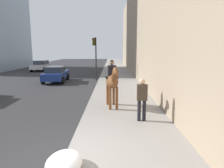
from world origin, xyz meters
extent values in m
cube|color=gray|center=(0.00, -1.82, 0.06)|extent=(120.00, 3.64, 0.12)
ellipsoid|color=brown|center=(4.78, -1.28, 1.40)|extent=(1.57, 0.79, 0.66)
cylinder|color=brown|center=(4.36, -1.50, 0.66)|extent=(0.13, 0.13, 1.08)
cylinder|color=brown|center=(4.31, -1.19, 0.66)|extent=(0.13, 0.13, 1.08)
cylinder|color=brown|center=(5.25, -1.36, 0.66)|extent=(0.13, 0.13, 1.08)
cylinder|color=brown|center=(5.20, -1.05, 0.66)|extent=(0.13, 0.13, 1.08)
cylinder|color=brown|center=(4.02, -1.40, 1.75)|extent=(0.67, 0.37, 0.68)
ellipsoid|color=brown|center=(3.81, -1.43, 2.00)|extent=(0.65, 0.31, 0.49)
cylinder|color=black|center=(5.48, -1.17, 1.30)|extent=(0.29, 0.14, 0.55)
cube|color=black|center=(4.83, -1.27, 1.58)|extent=(0.53, 0.66, 0.08)
cube|color=black|center=(4.83, -1.27, 1.90)|extent=(0.34, 0.42, 0.55)
sphere|color=#8C664C|center=(4.83, -1.27, 2.29)|extent=(0.22, 0.22, 0.22)
cone|color=black|center=(4.83, -1.27, 2.41)|extent=(0.23, 0.23, 0.10)
cylinder|color=black|center=(2.79, -2.35, 0.54)|extent=(0.14, 0.14, 0.85)
cylinder|color=black|center=(2.77, -2.55, 0.54)|extent=(0.14, 0.14, 0.85)
cube|color=#3F3326|center=(2.78, -2.45, 1.28)|extent=(0.28, 0.41, 0.62)
sphere|color=#D8AD8C|center=(2.78, -2.45, 1.71)|extent=(0.22, 0.22, 0.22)
cube|color=#B7BABF|center=(23.17, 8.65, 0.62)|extent=(3.85, 1.76, 0.60)
cube|color=#262D38|center=(23.40, 8.65, 1.18)|extent=(2.03, 1.53, 0.52)
cylinder|color=black|center=(21.97, 7.80, 0.32)|extent=(0.64, 0.23, 0.64)
cylinder|color=black|center=(21.99, 9.52, 0.32)|extent=(0.64, 0.23, 0.64)
cylinder|color=black|center=(24.35, 7.78, 0.32)|extent=(0.64, 0.23, 0.64)
cylinder|color=black|center=(24.37, 9.50, 0.32)|extent=(0.64, 0.23, 0.64)
cube|color=navy|center=(13.43, 3.86, 0.62)|extent=(4.19, 1.88, 0.60)
cube|color=#262D38|center=(13.18, 3.84, 1.18)|extent=(1.95, 1.57, 0.52)
cylinder|color=black|center=(14.66, 4.76, 0.32)|extent=(0.65, 0.25, 0.64)
cylinder|color=black|center=(14.74, 3.07, 0.32)|extent=(0.65, 0.25, 0.64)
cylinder|color=black|center=(12.11, 4.64, 0.32)|extent=(0.65, 0.25, 0.64)
cylinder|color=black|center=(12.19, 2.95, 0.32)|extent=(0.65, 0.25, 0.64)
cylinder|color=black|center=(14.34, 0.23, 2.03)|extent=(0.12, 0.12, 4.06)
cube|color=#2D280C|center=(14.34, 0.41, 3.66)|extent=(0.20, 0.24, 0.70)
sphere|color=red|center=(14.34, 0.54, 3.88)|extent=(0.14, 0.14, 0.14)
sphere|color=orange|center=(14.34, 0.54, 3.66)|extent=(0.14, 0.14, 0.14)
sphere|color=green|center=(14.34, 0.54, 3.44)|extent=(0.14, 0.14, 0.14)
ellipsoid|color=white|center=(-0.57, -0.15, 0.31)|extent=(1.10, 0.85, 0.38)
camera|label=1|loc=(-4.90, -1.27, 2.92)|focal=32.28mm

